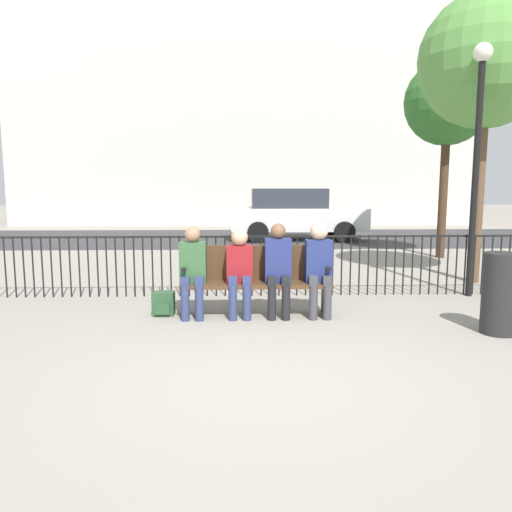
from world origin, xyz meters
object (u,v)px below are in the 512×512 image
backpack (164,304)px  trash_bin (500,294)px  lamp_post (478,133)px  parked_car_0 (295,213)px  seated_person_2 (278,265)px  seated_person_0 (193,267)px  seated_person_1 (240,268)px  tree_0 (487,61)px  park_bench (256,277)px  seated_person_3 (319,263)px  tree_1 (448,103)px

backpack → trash_bin: 4.15m
lamp_post → parked_car_0: bearing=102.5°
seated_person_2 → backpack: (-1.52, 0.13, -0.53)m
seated_person_0 → seated_person_1: bearing=-0.2°
seated_person_0 → lamp_post: lamp_post is taller
tree_0 → lamp_post: 1.80m
park_bench → seated_person_1: (-0.21, -0.13, 0.15)m
tree_0 → seated_person_1: bearing=-151.7°
seated_person_0 → seated_person_3: size_ratio=0.96×
parked_car_0 → park_bench: bearing=-99.5°
seated_person_1 → lamp_post: lamp_post is taller
backpack → lamp_post: 5.26m
seated_person_0 → trash_bin: seated_person_0 is taller
seated_person_2 → parked_car_0: 9.42m
seated_person_0 → parked_car_0: bearing=75.8°
backpack → tree_1: (5.82, 5.17, 3.43)m
seated_person_0 → backpack: 0.67m
park_bench → seated_person_3: seated_person_3 is taller
seated_person_0 → backpack: (-0.41, 0.13, -0.51)m
seated_person_2 → tree_1: (4.30, 5.30, 2.90)m
backpack → parked_car_0: (2.78, 9.21, 0.69)m
tree_1 → trash_bin: bearing=-106.3°
parked_car_0 → seated_person_0: bearing=-104.2°
park_bench → parked_car_0: size_ratio=0.47×
seated_person_1 → seated_person_2: size_ratio=0.94×
seated_person_1 → seated_person_3: size_ratio=0.93×
tree_0 → lamp_post: (-0.60, -1.10, -1.29)m
seated_person_0 → seated_person_3: 1.64m
parked_car_0 → tree_0: bearing=-71.2°
tree_1 → lamp_post: tree_1 is taller
trash_bin → seated_person_3: bearing=157.0°
tree_0 → lamp_post: size_ratio=1.30×
seated_person_2 → lamp_post: bearing=20.4°
seated_person_1 → trash_bin: 3.13m
tree_1 → park_bench: bearing=-131.6°
backpack → trash_bin: (4.03, -0.97, 0.32)m
seated_person_1 → lamp_post: bearing=17.8°
seated_person_2 → tree_1: bearing=50.9°
seated_person_3 → trash_bin: (1.98, -0.84, -0.23)m
tree_0 → parked_car_0: 8.05m
tree_0 → trash_bin: size_ratio=5.21×
tree_0 → seated_person_3: bearing=-144.5°
parked_car_0 → tree_1: bearing=-53.0°
seated_person_3 → tree_0: bearing=35.5°
park_bench → tree_1: size_ratio=0.43×
backpack → parked_car_0: bearing=73.2°
backpack → tree_0: size_ratio=0.06×
seated_person_1 → parked_car_0: (1.76, 9.34, 0.19)m
seated_person_0 → tree_0: bearing=25.2°
seated_person_3 → tree_0: size_ratio=0.25×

